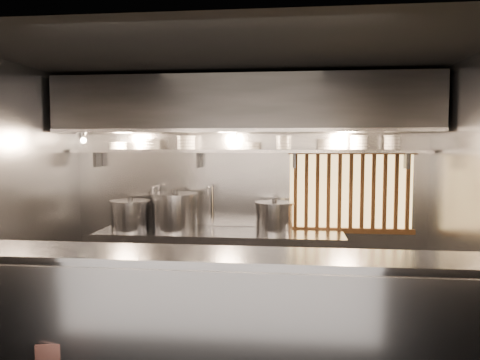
% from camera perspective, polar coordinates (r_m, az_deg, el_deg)
% --- Properties ---
extents(floor, '(4.50, 4.50, 0.00)m').
position_cam_1_polar(floor, '(4.89, -1.00, -19.29)').
color(floor, black).
rests_on(floor, ground).
extents(ceiling, '(4.50, 4.50, 0.00)m').
position_cam_1_polar(ceiling, '(4.56, -1.05, 14.94)').
color(ceiling, black).
rests_on(ceiling, wall_back).
extents(wall_back, '(4.50, 0.00, 4.50)m').
position_cam_1_polar(wall_back, '(6.00, 0.85, -1.02)').
color(wall_back, gray).
rests_on(wall_back, floor).
extents(wall_left, '(0.00, 3.00, 3.00)m').
position_cam_1_polar(wall_left, '(5.30, -25.92, -2.18)').
color(wall_left, gray).
rests_on(wall_left, floor).
extents(wall_right, '(0.00, 3.00, 3.00)m').
position_cam_1_polar(wall_right, '(4.78, 26.85, -2.89)').
color(wall_right, gray).
rests_on(wall_right, floor).
extents(serving_counter, '(4.50, 0.56, 1.13)m').
position_cam_1_polar(serving_counter, '(3.80, -2.99, -17.23)').
color(serving_counter, '#A1A1A7').
rests_on(serving_counter, floor).
extents(cooking_bench, '(3.00, 0.70, 0.90)m').
position_cam_1_polar(cooking_bench, '(5.84, -2.50, -10.65)').
color(cooking_bench, '#A1A1A7').
rests_on(cooking_bench, floor).
extents(bowl_shelf, '(4.40, 0.34, 0.04)m').
position_cam_1_polar(bowl_shelf, '(5.79, 0.68, 3.55)').
color(bowl_shelf, '#A1A1A7').
rests_on(bowl_shelf, wall_back).
extents(exhaust_hood, '(4.40, 0.81, 0.65)m').
position_cam_1_polar(exhaust_hood, '(5.59, 0.46, 9.10)').
color(exhaust_hood, '#2D2D30').
rests_on(exhaust_hood, ceiling).
extents(wood_screen, '(1.56, 0.09, 1.04)m').
position_cam_1_polar(wood_screen, '(5.97, 13.33, -1.36)').
color(wood_screen, '#FAC870').
rests_on(wood_screen, wall_back).
extents(faucet_left, '(0.04, 0.30, 0.50)m').
position_cam_1_polar(faucet_left, '(6.10, -10.09, -1.88)').
color(faucet_left, silver).
rests_on(faucet_left, wall_back).
extents(faucet_right, '(0.04, 0.30, 0.50)m').
position_cam_1_polar(faucet_right, '(5.94, -3.60, -1.99)').
color(faucet_right, silver).
rests_on(faucet_right, wall_back).
extents(heat_lamp, '(0.25, 0.35, 0.20)m').
position_cam_1_polar(heat_lamp, '(5.85, -18.73, 5.16)').
color(heat_lamp, '#A1A1A7').
rests_on(heat_lamp, exhaust_hood).
extents(pendant_bulb, '(0.09, 0.09, 0.19)m').
position_cam_1_polar(pendant_bulb, '(5.68, -0.45, 4.35)').
color(pendant_bulb, '#2D2D30').
rests_on(pendant_bulb, exhaust_hood).
extents(stock_pot_left, '(0.71, 0.71, 0.50)m').
position_cam_1_polar(stock_pot_left, '(5.85, -7.94, -3.84)').
color(stock_pot_left, '#A1A1A7').
rests_on(stock_pot_left, cooking_bench).
extents(stock_pot_mid, '(0.55, 0.55, 0.41)m').
position_cam_1_polar(stock_pot_mid, '(5.96, -13.22, -4.19)').
color(stock_pot_mid, '#A1A1A7').
rests_on(stock_pot_mid, cooking_bench).
extents(stock_pot_right, '(0.52, 0.52, 0.41)m').
position_cam_1_polar(stock_pot_right, '(5.68, 4.22, -4.51)').
color(stock_pot_right, '#A1A1A7').
rests_on(stock_pot_right, cooking_bench).
extents(bowl_stack_0, '(0.24, 0.24, 0.09)m').
position_cam_1_polar(bowl_stack_0, '(6.18, -14.64, 4.08)').
color(bowl_stack_0, silver).
rests_on(bowl_stack_0, bowl_shelf).
extents(bowl_stack_1, '(0.24, 0.24, 0.13)m').
position_cam_1_polar(bowl_stack_1, '(6.03, -10.73, 4.32)').
color(bowl_stack_1, silver).
rests_on(bowl_stack_1, bowl_shelf).
extents(bowl_stack_2, '(0.24, 0.24, 0.17)m').
position_cam_1_polar(bowl_stack_2, '(5.92, -6.59, 4.55)').
color(bowl_stack_2, silver).
rests_on(bowl_stack_2, bowl_shelf).
extents(bowl_stack_3, '(0.22, 0.22, 0.09)m').
position_cam_1_polar(bowl_stack_3, '(5.79, 1.43, 4.21)').
color(bowl_stack_3, silver).
rests_on(bowl_stack_3, bowl_shelf).
extents(bowl_stack_4, '(0.20, 0.20, 0.17)m').
position_cam_1_polar(bowl_stack_4, '(5.76, 5.35, 4.57)').
color(bowl_stack_4, silver).
rests_on(bowl_stack_4, bowl_shelf).
extents(bowl_stack_5, '(0.22, 0.22, 0.13)m').
position_cam_1_polar(bowl_stack_5, '(5.78, 10.46, 4.32)').
color(bowl_stack_5, silver).
rests_on(bowl_stack_5, bowl_shelf).
extents(bowl_stack_6, '(0.22, 0.22, 0.17)m').
position_cam_1_polar(bowl_stack_6, '(5.81, 14.25, 4.45)').
color(bowl_stack_6, silver).
rests_on(bowl_stack_6, bowl_shelf).
extents(bowl_stack_7, '(0.20, 0.20, 0.17)m').
position_cam_1_polar(bowl_stack_7, '(5.88, 18.07, 4.37)').
color(bowl_stack_7, silver).
rests_on(bowl_stack_7, bowl_shelf).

